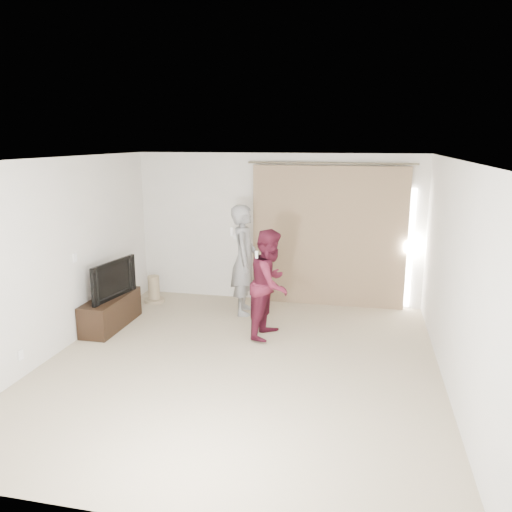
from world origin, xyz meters
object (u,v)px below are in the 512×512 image
Objects in this scene: person_man at (244,260)px; person_woman at (270,284)px; tv_console at (111,312)px; tv at (109,279)px.

person_man is 1.14× the size of person_woman.
tv_console is at bearing -150.61° from person_man.
person_woman is at bearing -76.65° from tv.
tv_console is 0.53m from tv.
person_woman is at bearing -56.10° from person_man.
person_woman is (2.46, 0.16, 0.56)m from tv_console.
tv_console is 0.69× the size of person_man.
person_man is at bearing 29.39° from tv_console.
person_man is at bearing -50.90° from tv.
person_man is at bearing 123.90° from person_woman.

